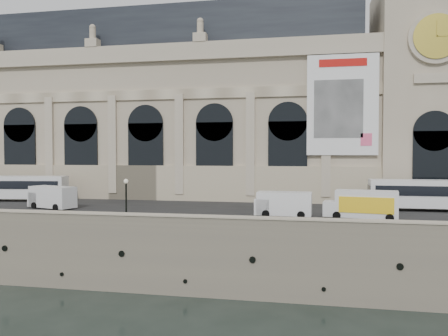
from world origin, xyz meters
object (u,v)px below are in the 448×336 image
object	(u,v)px
bus_left	(23,187)
van_b	(51,197)
bus_right	(425,194)
lamp_right	(126,202)
van_c	(281,204)
box_truck	(362,205)

from	to	relation	value
bus_left	van_b	size ratio (longest dim) A/B	1.87
bus_right	van_b	xyz separation A→B (m)	(-44.00, -5.98, -0.65)
lamp_right	van_c	bearing A→B (deg)	28.77
bus_right	van_c	distance (m)	17.75
bus_left	box_truck	bearing A→B (deg)	-10.26
van_c	lamp_right	bearing A→B (deg)	-151.23
van_b	box_truck	size ratio (longest dim) A/B	0.87
van_c	lamp_right	xyz separation A→B (m)	(-14.13, -7.76, 0.80)
bus_left	van_b	world-z (taller)	bus_left
van_b	box_truck	world-z (taller)	box_truck
bus_right	van_b	bearing A→B (deg)	-172.26
bus_left	bus_right	size ratio (longest dim) A/B	0.99
bus_left	van_c	distance (m)	37.09
van_c	van_b	bearing A→B (deg)	177.20
bus_left	bus_right	world-z (taller)	bus_right
bus_right	lamp_right	size ratio (longest dim) A/B	2.88
lamp_right	bus_right	bearing A→B (deg)	26.51
bus_right	lamp_right	xyz separation A→B (m)	(-30.27, -15.10, 0.10)
bus_left	box_truck	distance (m)	45.24
van_b	lamp_right	bearing A→B (deg)	-33.59
box_truck	van_b	bearing A→B (deg)	177.62
box_truck	lamp_right	xyz separation A→B (m)	(-22.41, -7.62, 0.67)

